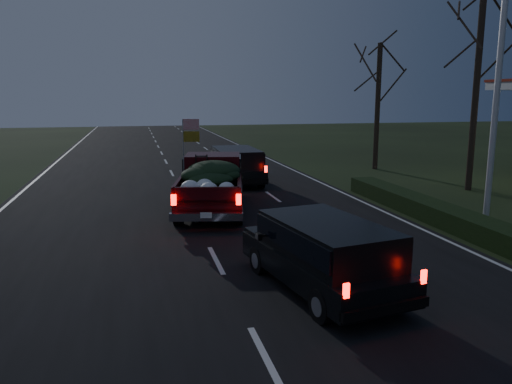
{
  "coord_description": "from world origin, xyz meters",
  "views": [
    {
      "loc": [
        -1.87,
        -12.01,
        4.11
      ],
      "look_at": [
        1.58,
        2.18,
        1.3
      ],
      "focal_mm": 35.0,
      "sensor_mm": 36.0,
      "label": 1
    }
  ],
  "objects": [
    {
      "name": "bare_tree_mid",
      "position": [
        12.5,
        7.0,
        6.35
      ],
      "size": [
        3.6,
        3.6,
        8.5
      ],
      "color": "black",
      "rests_on": "ground"
    },
    {
      "name": "rear_suv",
      "position": [
        1.91,
        -2.56,
        0.96
      ],
      "size": [
        2.56,
        4.64,
        1.26
      ],
      "rotation": [
        0.0,
        0.0,
        0.17
      ],
      "color": "black",
      "rests_on": "ground"
    },
    {
      "name": "light_pole",
      "position": [
        9.5,
        2.0,
        5.48
      ],
      "size": [
        0.5,
        0.9,
        9.16
      ],
      "color": "silver",
      "rests_on": "ground"
    },
    {
      "name": "road_asphalt",
      "position": [
        0.0,
        0.0,
        0.01
      ],
      "size": [
        14.0,
        120.0,
        0.02
      ],
      "primitive_type": "cube",
      "color": "black",
      "rests_on": "ground"
    },
    {
      "name": "bare_tree_far",
      "position": [
        11.5,
        14.0,
        5.23
      ],
      "size": [
        3.6,
        3.6,
        7.0
      ],
      "color": "black",
      "rests_on": "ground"
    },
    {
      "name": "lead_suv",
      "position": [
        2.73,
        10.98,
        1.04
      ],
      "size": [
        2.03,
        4.8,
        1.38
      ],
      "rotation": [
        0.0,
        0.0,
        -0.01
      ],
      "color": "black",
      "rests_on": "ground"
    },
    {
      "name": "pickup_truck",
      "position": [
        0.76,
        5.58,
        1.11
      ],
      "size": [
        3.25,
        5.98,
        2.97
      ],
      "rotation": [
        0.0,
        0.0,
        -0.21
      ],
      "color": "#38070C",
      "rests_on": "ground"
    },
    {
      "name": "hedge_row",
      "position": [
        7.8,
        3.0,
        0.3
      ],
      "size": [
        1.0,
        10.0,
        0.6
      ],
      "primitive_type": "cube",
      "color": "black",
      "rests_on": "ground"
    },
    {
      "name": "ground",
      "position": [
        0.0,
        0.0,
        0.0
      ],
      "size": [
        120.0,
        120.0,
        0.0
      ],
      "primitive_type": "plane",
      "color": "black",
      "rests_on": "ground"
    }
  ]
}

